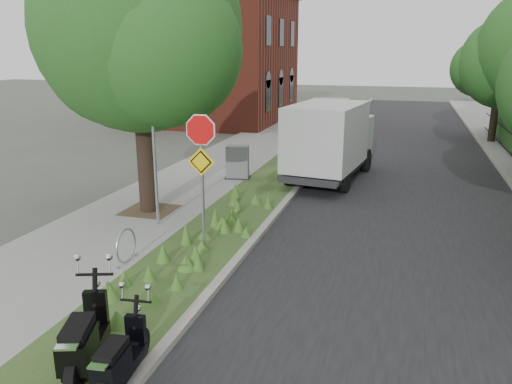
{
  "coord_description": "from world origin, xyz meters",
  "views": [
    {
      "loc": [
        2.83,
        -9.3,
        4.51
      ],
      "look_at": [
        -0.44,
        1.53,
        1.3
      ],
      "focal_mm": 35.0,
      "sensor_mm": 36.0,
      "label": 1
    }
  ],
  "objects_px": {
    "scooter_far": "(118,365)",
    "box_truck": "(330,138)",
    "sign_assembly": "(201,155)",
    "utility_cabinet": "(238,163)",
    "scooter_near": "(84,347)"
  },
  "relations": [
    {
      "from": "scooter_far",
      "to": "box_truck",
      "type": "xyz_separation_m",
      "value": [
        0.88,
        12.55,
        1.06
      ]
    },
    {
      "from": "sign_assembly",
      "to": "box_truck",
      "type": "xyz_separation_m",
      "value": [
        1.7,
        7.63,
        -0.79
      ]
    },
    {
      "from": "scooter_far",
      "to": "utility_cabinet",
      "type": "bearing_deg",
      "value": 100.99
    },
    {
      "from": "utility_cabinet",
      "to": "scooter_far",
      "type": "bearing_deg",
      "value": -79.01
    },
    {
      "from": "utility_cabinet",
      "to": "sign_assembly",
      "type": "bearing_deg",
      "value": -77.86
    },
    {
      "from": "sign_assembly",
      "to": "scooter_far",
      "type": "xyz_separation_m",
      "value": [
        0.82,
        -4.92,
        -1.84
      ]
    },
    {
      "from": "sign_assembly",
      "to": "box_truck",
      "type": "distance_m",
      "value": 7.86
    },
    {
      "from": "scooter_near",
      "to": "box_truck",
      "type": "relative_size",
      "value": 0.33
    },
    {
      "from": "box_truck",
      "to": "utility_cabinet",
      "type": "bearing_deg",
      "value": -160.02
    },
    {
      "from": "scooter_near",
      "to": "box_truck",
      "type": "distance_m",
      "value": 12.54
    },
    {
      "from": "scooter_far",
      "to": "utility_cabinet",
      "type": "distance_m",
      "value": 11.64
    },
    {
      "from": "sign_assembly",
      "to": "scooter_far",
      "type": "distance_m",
      "value": 5.32
    },
    {
      "from": "scooter_far",
      "to": "utility_cabinet",
      "type": "relative_size",
      "value": 1.34
    },
    {
      "from": "scooter_far",
      "to": "box_truck",
      "type": "bearing_deg",
      "value": 86.0
    },
    {
      "from": "scooter_far",
      "to": "scooter_near",
      "type": "bearing_deg",
      "value": 167.4
    }
  ]
}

